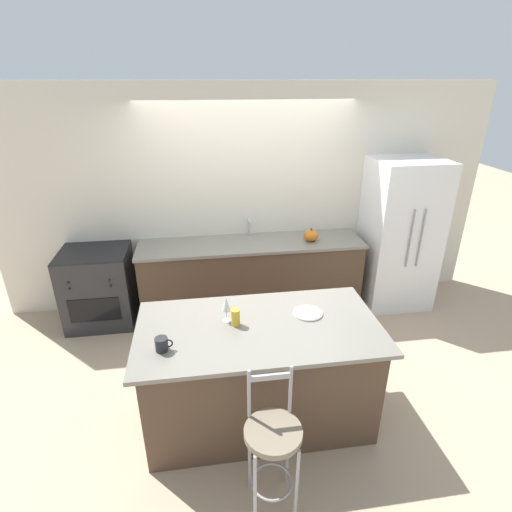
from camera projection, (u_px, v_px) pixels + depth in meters
ground_plane at (256, 323)px, 4.83m from camera, size 18.00×18.00×0.00m
wall_back at (247, 199)px, 4.90m from camera, size 6.00×0.07×2.70m
back_counter at (251, 276)px, 4.98m from camera, size 2.70×0.68×0.92m
sink_faucet at (249, 225)px, 4.92m from camera, size 0.02×0.13×0.22m
kitchen_island at (259, 373)px, 3.34m from camera, size 1.93×1.01×0.94m
refrigerator at (399, 234)px, 4.98m from camera, size 0.82×0.75×1.86m
oven_range at (99, 287)px, 4.72m from camera, size 0.77×0.68×0.92m
bar_stool_near at (273, 443)px, 2.59m from camera, size 0.38×0.38×1.07m
dinner_plate at (308, 313)px, 3.31m from camera, size 0.24×0.24×0.02m
wine_glass at (226, 304)px, 3.15m from camera, size 0.08×0.08×0.22m
coffee_mug at (162, 344)px, 2.85m from camera, size 0.13×0.09×0.10m
tumbler_cup at (236, 317)px, 3.14m from camera, size 0.07×0.07×0.14m
pumpkin_decoration at (311, 235)px, 4.79m from camera, size 0.18×0.18×0.16m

